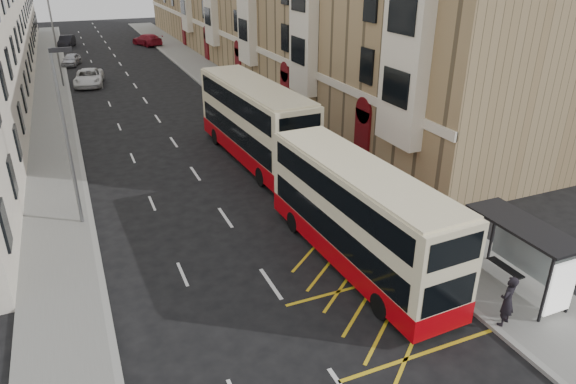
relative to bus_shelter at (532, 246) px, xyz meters
name	(u,v)px	position (x,y,z in m)	size (l,w,h in m)	color
ground	(316,350)	(-8.34, 0.39, -2.14)	(200.00, 200.00, 0.00)	black
pavement_right	(247,101)	(-0.34, 30.39, -2.06)	(4.00, 120.00, 0.15)	slate
pavement_left	(53,122)	(-15.84, 30.39, -2.06)	(3.00, 120.00, 0.15)	slate
kerb_right	(224,103)	(-2.34, 30.39, -2.06)	(0.25, 120.00, 0.15)	gray
kerb_left	(74,120)	(-14.34, 30.39, -2.06)	(0.25, 120.00, 0.15)	gray
road_markings	(128,76)	(-8.34, 45.39, -2.13)	(10.00, 110.00, 0.01)	silver
bus_shelter	(532,246)	(0.00, 0.00, 0.00)	(1.65, 4.25, 2.70)	black
guard_railing	(385,216)	(-2.09, 6.14, -1.28)	(0.06, 6.56, 1.01)	#AA2C1D
street_lamp_near	(66,130)	(-14.69, 12.39, 2.50)	(0.93, 0.18, 8.00)	slate
street_lamp_far	(55,38)	(-14.69, 42.39, 2.50)	(0.93, 0.18, 8.00)	slate
double_decker_front	(357,215)	(-4.59, 4.47, 0.04)	(2.90, 10.81, 4.28)	beige
double_decker_rear	(254,122)	(-4.35, 17.09, 0.29)	(3.33, 12.07, 4.77)	beige
pedestrian_near	(507,301)	(-1.99, -1.11, -1.05)	(0.69, 0.45, 1.88)	black
pedestrian_mid	(474,246)	(-0.35, 2.32, -1.20)	(0.76, 0.60, 1.57)	black
pedestrian_far	(439,228)	(-0.82, 3.97, -1.10)	(1.04, 0.43, 1.77)	black
white_van	(89,77)	(-12.36, 42.35, -1.37)	(2.53, 5.50, 1.53)	white
car_silver	(71,60)	(-13.54, 53.55, -1.47)	(1.58, 3.92, 1.33)	#B6B8BF
car_dark	(67,41)	(-13.54, 67.62, -1.37)	(1.63, 4.67, 1.54)	black
car_red	(147,40)	(-3.14, 64.71, -1.34)	(2.23, 5.48, 1.59)	maroon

